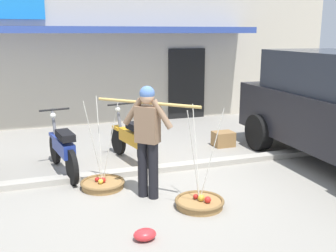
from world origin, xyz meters
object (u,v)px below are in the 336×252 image
Objects in this scene: fruit_basket_right_side at (103,184)px; motorcycle_third_in_row at (132,140)px; motorcycle_second_in_row at (63,149)px; plastic_litter_bag at (145,235)px; fruit_vendor at (148,135)px; wooden_crate at (223,139)px; fruit_basket_left_side at (200,202)px.

fruit_basket_right_side is 1.38m from motorcycle_third_in_row.
plastic_litter_bag is at bearing -75.24° from motorcycle_second_in_row.
fruit_vendor is 3.85× the size of wooden_crate.
fruit_basket_right_side is at bearing 95.93° from plastic_litter_bag.
motorcycle_second_in_row is at bearing 104.76° from plastic_litter_bag.
motorcycle_third_in_row is at bearing -167.69° from wooden_crate.
fruit_basket_right_side is 0.81× the size of motorcycle_third_in_row.
fruit_vendor is 1.17× the size of fruit_basket_right_side.
fruit_vendor reaches higher than motorcycle_second_in_row.
fruit_basket_left_side is 2.72m from motorcycle_second_in_row.
motorcycle_third_in_row is 2.25m from wooden_crate.
fruit_vendor is at bearing 71.87° from plastic_litter_bag.
fruit_vendor reaches higher than plastic_litter_bag.
fruit_vendor is at bearing -53.00° from motorcycle_second_in_row.
motorcycle_second_in_row is 6.47× the size of plastic_litter_bag.
fruit_basket_left_side is 2.33m from motorcycle_third_in_row.
motorcycle_second_in_row is 4.11× the size of wooden_crate.
fruit_basket_left_side is 0.81× the size of motorcycle_third_in_row.
fruit_vendor is 1.93m from motorcycle_second_in_row.
plastic_litter_bag is (0.72, -2.72, -0.38)m from motorcycle_second_in_row.
fruit_basket_left_side is 1.67m from fruit_basket_right_side.
plastic_litter_bag is at bearing -108.13° from fruit_vendor.
fruit_basket_right_side is 0.80× the size of motorcycle_second_in_row.
motorcycle_second_in_row is (-0.53, 0.90, 0.38)m from fruit_basket_right_side.
fruit_vendor is 3.28m from wooden_crate.
fruit_vendor reaches higher than fruit_basket_left_side.
motorcycle_second_in_row is 1.01× the size of motorcycle_third_in_row.
motorcycle_third_in_row is at bearing 55.00° from fruit_basket_right_side.
plastic_litter_bag is 4.36m from wooden_crate.
motorcycle_second_in_row is at bearing -171.85° from motorcycle_third_in_row.
fruit_basket_left_side reaches higher than wooden_crate.
fruit_basket_left_side is at bearing -44.62° from fruit_basket_right_side.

